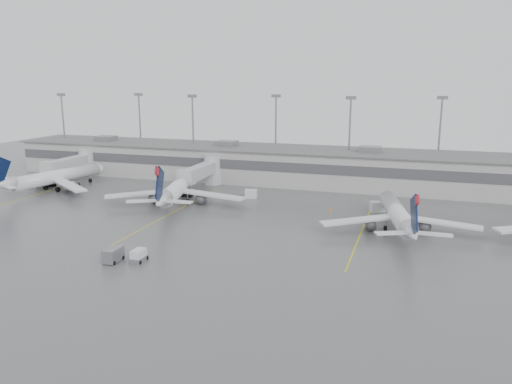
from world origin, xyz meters
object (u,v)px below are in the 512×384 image
(jet_mid_left, at_px, (177,188))
(jet_mid_right, at_px, (398,214))
(baggage_tug, at_px, (139,257))
(jet_far_left, at_px, (53,177))

(jet_mid_left, bearing_deg, jet_mid_right, -21.35)
(jet_mid_left, height_order, jet_mid_right, jet_mid_left)
(jet_mid_left, height_order, baggage_tug, jet_mid_left)
(jet_mid_left, xyz_separation_m, jet_mid_right, (42.72, -5.70, -0.27))
(jet_mid_left, bearing_deg, jet_far_left, 162.07)
(jet_far_left, distance_m, jet_mid_right, 75.16)
(jet_far_left, relative_size, baggage_tug, 11.33)
(baggage_tug, bearing_deg, jet_mid_left, 106.98)
(jet_far_left, height_order, jet_mid_right, jet_far_left)
(jet_far_left, xyz_separation_m, jet_mid_left, (32.01, -2.34, 0.10))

